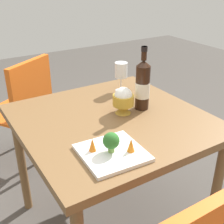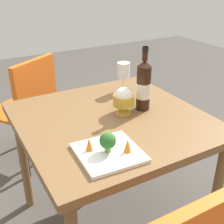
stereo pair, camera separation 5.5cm
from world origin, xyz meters
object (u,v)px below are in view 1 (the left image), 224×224
wine_glass (121,71)px  broccoli_floret (111,141)px  rice_bowl (123,100)px  chair_by_wall (25,103)px  carrot_garnish_left (131,145)px  carrot_garnish_right (92,145)px  wine_bottle (143,85)px  serving_plate (112,153)px

wine_glass → broccoli_floret: bearing=53.4°
rice_bowl → chair_by_wall: bearing=-70.3°
wine_glass → rice_bowl: wine_glass is taller
broccoli_floret → carrot_garnish_left: bearing=150.6°
chair_by_wall → carrot_garnish_right: size_ratio=14.84×
rice_bowl → wine_bottle: bearing=177.4°
wine_bottle → carrot_garnish_right: 0.50m
rice_bowl → carrot_garnish_right: rice_bowl is taller
chair_by_wall → carrot_garnish_right: chair_by_wall is taller
chair_by_wall → wine_glass: 0.79m
wine_glass → carrot_garnish_right: bearing=47.2°
wine_glass → carrot_garnish_left: (0.34, 0.60, -0.08)m
serving_plate → carrot_garnish_left: bearing=148.4°
wine_glass → broccoli_floret: wine_glass is taller
chair_by_wall → carrot_garnish_right: (0.02, 1.07, 0.24)m
chair_by_wall → wine_glass: wine_glass is taller
chair_by_wall → wine_bottle: (-0.41, 0.83, 0.33)m
rice_bowl → wine_glass: bearing=-121.1°
rice_bowl → carrot_garnish_right: size_ratio=2.48×
wine_bottle → rice_bowl: bearing=-2.6°
carrot_garnish_left → rice_bowl: bearing=-119.0°
rice_bowl → carrot_garnish_left: size_ratio=2.44×
wine_glass → serving_plate: 0.70m
wine_glass → broccoli_floret: (0.41, 0.56, -0.06)m
carrot_garnish_left → carrot_garnish_right: size_ratio=1.02×
wine_bottle → carrot_garnish_right: wine_bottle is taller
chair_by_wall → carrot_garnish_left: size_ratio=14.62×
chair_by_wall → broccoli_floret: (-0.04, 1.12, 0.26)m
serving_plate → carrot_garnish_left: (-0.07, 0.04, 0.04)m
chair_by_wall → wine_glass: (-0.45, 0.56, 0.32)m
wine_bottle → carrot_garnish_left: wine_bottle is taller
serving_plate → carrot_garnish_right: 0.09m
chair_by_wall → serving_plate: (-0.04, 1.12, 0.20)m
carrot_garnish_right → wine_bottle: bearing=-150.5°
broccoli_floret → carrot_garnish_left: 0.08m
wine_bottle → wine_glass: 0.27m
carrot_garnish_right → chair_by_wall: bearing=-91.1°
broccoli_floret → carrot_garnish_left: size_ratio=1.48×
rice_bowl → carrot_garnish_left: bearing=61.0°
wine_bottle → serving_plate: 0.48m
broccoli_floret → carrot_garnish_right: 0.08m
wine_glass → carrot_garnish_right: wine_glass is taller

